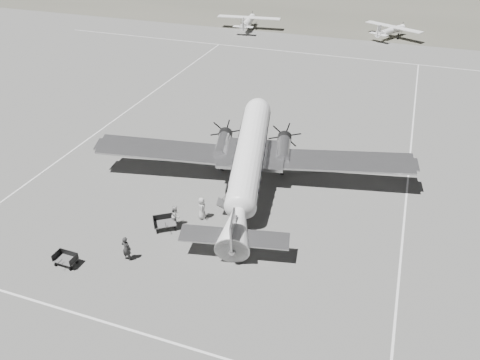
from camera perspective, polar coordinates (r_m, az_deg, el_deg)
name	(u,v)px	position (r m, az deg, el deg)	size (l,w,h in m)	color
ground	(244,202)	(36.75, 0.50, -2.67)	(260.00, 260.00, 0.00)	slate
taxi_line_near	(161,339)	(27.30, -9.67, -18.58)	(60.00, 0.15, 0.01)	silver
taxi_line_right	(403,234)	(35.49, 19.25, -6.19)	(0.15, 80.00, 0.01)	silver
taxi_line_left	(115,119)	(51.95, -14.97, 7.14)	(0.15, 60.00, 0.01)	silver
taxi_line_horizon	(333,56)	(72.38, 11.24, 14.61)	(90.00, 0.15, 0.01)	silver
dc3_airliner	(248,164)	(36.75, 1.04, 2.00)	(26.63, 18.48, 5.07)	#BABABD
light_plane_left	(248,23)	(85.63, 1.01, 18.63)	(11.09, 9.00, 2.30)	white
light_plane_right	(391,32)	(83.90, 17.98, 16.82)	(10.11, 8.20, 2.10)	white
baggage_cart_near	(165,223)	(34.16, -9.14, -5.21)	(1.70, 1.20, 0.96)	#505050
baggage_cart_far	(66,259)	(32.82, -20.49, -9.07)	(1.51, 1.06, 0.85)	#505050
ground_crew	(126,248)	(31.75, -13.68, -8.11)	(0.67, 0.44, 1.84)	#2A2A2A
ramp_agent	(176,216)	(34.19, -7.82, -4.31)	(0.80, 0.62, 1.65)	beige
passenger	(202,208)	(34.64, -4.67, -3.43)	(0.86, 0.56, 1.77)	#ABABA8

